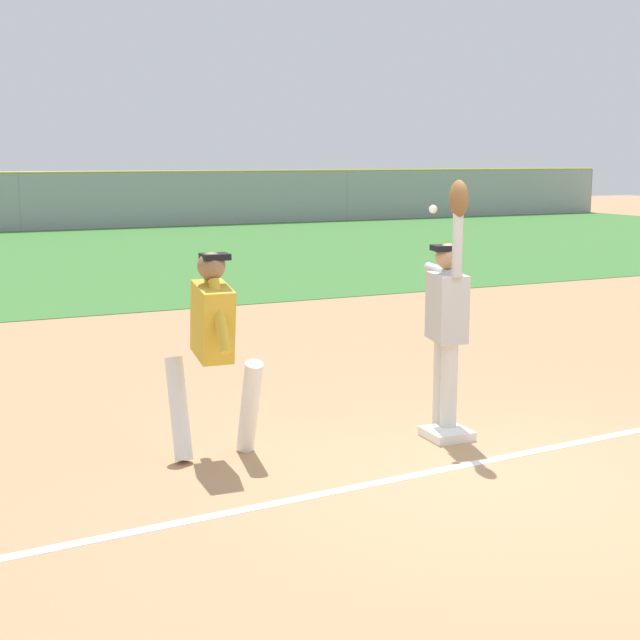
% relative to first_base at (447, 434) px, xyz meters
% --- Properties ---
extents(ground_plane, '(81.00, 81.00, 0.00)m').
position_rel_first_base_xyz_m(ground_plane, '(-0.28, -0.90, -0.04)').
color(ground_plane, tan).
extents(outfield_grass, '(49.65, 17.93, 0.01)m').
position_rel_first_base_xyz_m(outfield_grass, '(-0.28, 16.69, -0.04)').
color(outfield_grass, '#3D7533').
rests_on(outfield_grass, ground_plane).
extents(first_base, '(0.39, 0.39, 0.08)m').
position_rel_first_base_xyz_m(first_base, '(0.00, 0.00, 0.00)').
color(first_base, white).
rests_on(first_base, ground_plane).
extents(fielder, '(0.35, 0.89, 2.28)m').
position_rel_first_base_xyz_m(fielder, '(0.08, 0.16, 1.08)').
color(fielder, silver).
rests_on(fielder, ground_plane).
extents(runner, '(0.73, 0.84, 1.72)m').
position_rel_first_base_xyz_m(runner, '(-2.04, 0.39, 0.96)').
color(runner, white).
rests_on(runner, ground_plane).
extents(baseball, '(0.07, 0.07, 0.07)m').
position_rel_first_base_xyz_m(baseball, '(-0.06, 0.22, 1.98)').
color(baseball, white).
extents(outfield_fence, '(49.73, 0.08, 2.00)m').
position_rel_first_base_xyz_m(outfield_fence, '(-0.28, 25.66, 0.96)').
color(outfield_fence, '#93999E').
rests_on(outfield_fence, ground_plane).
extents(parked_car_silver, '(4.52, 2.36, 1.25)m').
position_rel_first_base_xyz_m(parked_car_silver, '(4.33, 29.68, 0.63)').
color(parked_car_silver, '#B7B7BC').
rests_on(parked_car_silver, ground_plane).
extents(parked_car_blue, '(4.49, 2.30, 1.25)m').
position_rel_first_base_xyz_m(parked_car_blue, '(10.74, 30.02, 0.63)').
color(parked_car_blue, '#23389E').
rests_on(parked_car_blue, ground_plane).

